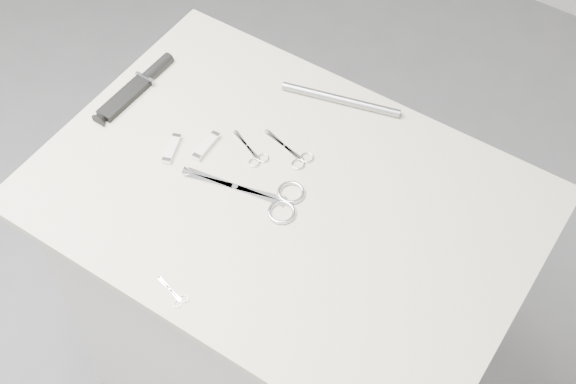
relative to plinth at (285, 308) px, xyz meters
The scene contains 11 objects.
ground 0.46m from the plinth, ahead, with size 4.00×4.00×0.01m, color slate.
plinth is the anchor object (origin of this frame).
display_board 0.46m from the plinth, ahead, with size 1.00×0.70×0.02m, color beige.
large_shears 0.47m from the plinth, 138.31° to the right, with size 0.25×0.12×0.01m.
embroidery_scissors_a 0.48m from the plinth, 112.12° to the left, with size 0.13×0.06×0.00m.
embroidery_scissors_b 0.49m from the plinth, 154.62° to the left, with size 0.11×0.07×0.00m.
tiny_scissors 0.56m from the plinth, 98.22° to the right, with size 0.08×0.04×0.00m.
sheathed_knife 0.65m from the plinth, behind, with size 0.05×0.23×0.03m.
pocket_knife_a 0.52m from the plinth, behind, with size 0.02×0.08×0.01m.
pocket_knife_b 0.54m from the plinth, behind, with size 0.04×0.08×0.01m.
metal_rail 0.56m from the plinth, 97.81° to the left, with size 0.02×0.02×0.27m, color gray.
Camera 1 is at (0.53, -0.80, 2.22)m, focal length 50.00 mm.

